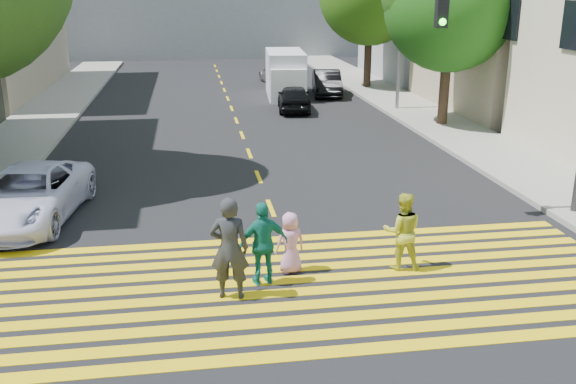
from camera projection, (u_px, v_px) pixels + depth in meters
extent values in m
plane|color=black|center=(314.00, 317.00, 11.47)|extent=(120.00, 120.00, 0.00)
cube|color=gray|center=(54.00, 108.00, 30.92)|extent=(3.00, 40.00, 0.15)
cube|color=gray|center=(445.00, 127.00, 26.81)|extent=(3.00, 60.00, 0.15)
cube|color=yellow|center=(328.00, 352.00, 10.34)|extent=(13.40, 0.35, 0.01)
cube|color=yellow|center=(321.00, 335.00, 10.85)|extent=(13.40, 0.35, 0.01)
cube|color=yellow|center=(315.00, 319.00, 11.37)|extent=(13.40, 0.35, 0.01)
cube|color=yellow|center=(309.00, 305.00, 11.89)|extent=(13.40, 0.35, 0.01)
cube|color=yellow|center=(304.00, 291.00, 12.41)|extent=(13.40, 0.35, 0.01)
cube|color=yellow|center=(299.00, 279.00, 12.93)|extent=(13.40, 0.35, 0.01)
cube|color=yellow|center=(295.00, 268.00, 13.44)|extent=(13.40, 0.35, 0.01)
cube|color=yellow|center=(290.00, 258.00, 13.96)|extent=(13.40, 0.35, 0.01)
cube|color=yellow|center=(287.00, 248.00, 14.48)|extent=(13.40, 0.35, 0.01)
cube|color=yellow|center=(283.00, 239.00, 15.00)|extent=(13.40, 0.35, 0.01)
cube|color=yellow|center=(271.00, 208.00, 17.12)|extent=(0.12, 1.40, 0.01)
cube|color=yellow|center=(259.00, 177.00, 19.94)|extent=(0.12, 1.40, 0.01)
cube|color=yellow|center=(249.00, 153.00, 22.76)|extent=(0.12, 1.40, 0.01)
cube|color=yellow|center=(242.00, 135.00, 25.59)|extent=(0.12, 1.40, 0.01)
cube|color=yellow|center=(236.00, 120.00, 28.41)|extent=(0.12, 1.40, 0.01)
cube|color=yellow|center=(232.00, 108.00, 31.24)|extent=(0.12, 1.40, 0.01)
cube|color=yellow|center=(228.00, 98.00, 34.06)|extent=(0.12, 1.40, 0.01)
cube|color=yellow|center=(224.00, 90.00, 36.89)|extent=(0.12, 1.40, 0.01)
cube|color=yellow|center=(221.00, 83.00, 39.71)|extent=(0.12, 1.40, 0.01)
cube|color=yellow|center=(219.00, 76.00, 42.53)|extent=(0.12, 1.40, 0.01)
cube|color=yellow|center=(217.00, 71.00, 45.36)|extent=(0.12, 1.40, 0.01)
cube|color=yellow|center=(215.00, 66.00, 48.18)|extent=(0.12, 1.40, 0.01)
cube|color=tan|center=(552.00, 2.00, 30.02)|extent=(10.00, 10.00, 10.00)
cylinder|color=black|center=(444.00, 93.00, 26.74)|extent=(0.54, 0.54, 2.82)
sphere|color=#186216|center=(450.00, 5.00, 25.67)|extent=(6.86, 6.86, 5.30)
cylinder|color=#302118|center=(368.00, 62.00, 36.90)|extent=(0.42, 0.42, 3.03)
imported|color=#2A2B2E|center=(229.00, 248.00, 11.91)|extent=(0.79, 0.59, 2.00)
imported|color=gold|center=(402.00, 231.00, 13.21)|extent=(0.91, 0.76, 1.65)
imported|color=#D588BD|center=(290.00, 243.00, 13.10)|extent=(0.72, 0.56, 1.29)
imported|color=#177B69|center=(263.00, 244.00, 12.51)|extent=(1.05, 0.59, 1.70)
imported|color=white|center=(28.00, 195.00, 16.02)|extent=(2.88, 5.13, 1.35)
imported|color=black|center=(294.00, 98.00, 30.41)|extent=(1.88, 3.83, 1.26)
imported|color=#97999B|center=(278.00, 74.00, 39.13)|extent=(2.16, 4.35, 1.21)
imported|color=black|center=(327.00, 83.00, 34.81)|extent=(1.99, 4.28, 1.36)
cube|color=white|center=(285.00, 74.00, 34.55)|extent=(2.30, 4.93, 2.40)
cube|color=white|center=(288.00, 86.00, 32.65)|extent=(1.91, 1.29, 1.73)
cylinder|color=black|center=(273.00, 95.00, 33.12)|extent=(0.29, 0.69, 0.67)
cylinder|color=black|center=(302.00, 94.00, 33.23)|extent=(0.29, 0.69, 0.67)
cylinder|color=black|center=(270.00, 85.00, 36.40)|extent=(0.29, 0.69, 0.67)
cylinder|color=black|center=(297.00, 85.00, 36.51)|extent=(0.29, 0.69, 0.67)
cube|color=black|center=(442.00, 9.00, 14.72)|extent=(0.28, 0.28, 0.85)
sphere|color=#34EA24|center=(443.00, 22.00, 14.68)|extent=(0.17, 0.17, 0.16)
cylinder|color=gray|center=(402.00, 15.00, 29.26)|extent=(0.16, 0.16, 8.86)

